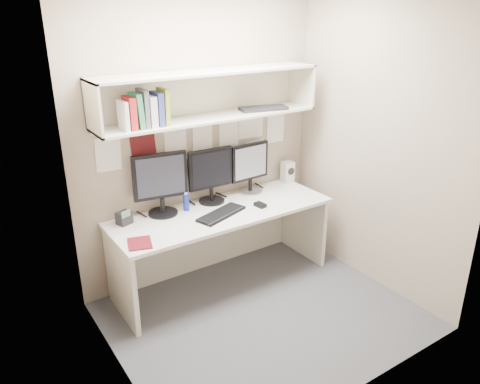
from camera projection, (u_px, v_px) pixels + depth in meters
floor at (264, 316)px, 3.91m from camera, size 2.40×2.00×0.01m
wall_back at (200, 139)px, 4.20m from camera, size 2.40×0.02×2.60m
wall_front at (372, 216)px, 2.66m from camera, size 2.40×0.02×2.60m
wall_left at (107, 204)px, 2.81m from camera, size 0.02×2.00×2.60m
wall_right at (378, 144)px, 4.05m from camera, size 0.02×2.00×2.60m
desk at (222, 246)px, 4.28m from camera, size 2.00×0.70×0.73m
overhead_hutch at (207, 94)px, 3.94m from camera, size 2.00×0.38×0.40m
pinned_papers at (201, 144)px, 4.22m from camera, size 1.92×0.01×0.48m
monitor_left at (161, 182)px, 3.96m from camera, size 0.47×0.26×0.55m
monitor_center at (211, 174)px, 4.22m from camera, size 0.43×0.24×0.50m
monitor_right at (250, 166)px, 4.45m from camera, size 0.42×0.23×0.48m
keyboard at (221, 214)px, 4.04m from camera, size 0.51×0.32×0.02m
mouse at (260, 205)px, 4.21m from camera, size 0.08×0.12×0.03m
speaker at (288, 172)px, 4.77m from camera, size 0.12×0.12×0.21m
blue_bottle at (186, 202)px, 4.11m from camera, size 0.05×0.05×0.17m
maroon_notebook at (140, 243)px, 3.55m from camera, size 0.23×0.26×0.01m
desk_phone at (124, 218)px, 3.86m from camera, size 0.14×0.13×0.14m
book_stack at (144, 110)px, 3.57m from camera, size 0.36×0.18×0.29m
hutch_tray at (263, 108)px, 4.20m from camera, size 0.46×0.26×0.03m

